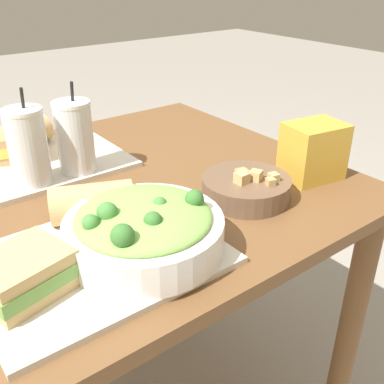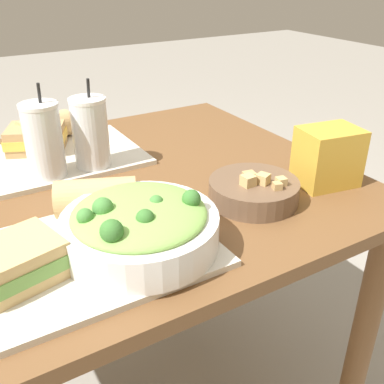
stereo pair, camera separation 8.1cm
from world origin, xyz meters
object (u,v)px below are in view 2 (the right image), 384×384
at_px(soup_bowl, 254,190).
at_px(sandwich_far, 36,138).
at_px(baguette_far, 46,128).
at_px(drink_cup_red, 91,135).
at_px(baguette_near, 98,197).
at_px(chip_bag, 328,157).
at_px(salad_bowl, 140,225).
at_px(sandwich_near, 17,262).
at_px(drink_cup_dark, 44,143).

distance_m(soup_bowl, sandwich_far, 0.59).
distance_m(baguette_far, drink_cup_red, 0.23).
height_order(sandwich_far, drink_cup_red, drink_cup_red).
relative_size(soup_bowl, baguette_far, 1.16).
xyz_separation_m(baguette_near, chip_bag, (0.50, -0.11, 0.02)).
bearing_deg(sandwich_far, salad_bowl, -61.01).
xyz_separation_m(soup_bowl, baguette_far, (-0.29, 0.55, 0.02)).
bearing_deg(drink_cup_red, soup_bowl, -54.21).
bearing_deg(salad_bowl, drink_cup_red, 82.70).
bearing_deg(chip_bag, sandwich_near, -168.85).
xyz_separation_m(sandwich_near, baguette_near, (0.18, 0.13, 0.00)).
height_order(soup_bowl, sandwich_far, sandwich_far).
bearing_deg(salad_bowl, baguette_near, 99.52).
distance_m(soup_bowl, drink_cup_red, 0.41).
bearing_deg(baguette_far, drink_cup_dark, 147.03).
relative_size(sandwich_near, baguette_far, 0.95).
bearing_deg(chip_bag, baguette_far, 140.27).
distance_m(sandwich_far, drink_cup_dark, 0.18).
height_order(sandwich_near, drink_cup_dark, drink_cup_dark).
bearing_deg(salad_bowl, sandwich_near, 175.91).
xyz_separation_m(baguette_far, chip_bag, (0.48, -0.56, 0.02)).
bearing_deg(drink_cup_red, drink_cup_dark, 180.00).
bearing_deg(sandwich_near, soup_bowl, -9.88).
bearing_deg(sandwich_near, drink_cup_red, 41.39).
bearing_deg(sandwich_near, chip_bag, -12.28).
distance_m(sandwich_near, chip_bag, 0.68).
bearing_deg(sandwich_near, baguette_far, 57.52).
bearing_deg(baguette_far, drink_cup_red, 174.59).
distance_m(sandwich_near, baguette_near, 0.22).
relative_size(baguette_far, drink_cup_red, 0.78).
bearing_deg(sandwich_far, drink_cup_dark, -71.25).
bearing_deg(drink_cup_dark, sandwich_near, -111.53).
distance_m(sandwich_near, drink_cup_red, 0.44).
height_order(salad_bowl, sandwich_far, salad_bowl).
distance_m(sandwich_far, baguette_far, 0.06).
relative_size(salad_bowl, baguette_near, 1.60).
relative_size(salad_bowl, sandwich_near, 1.75).
bearing_deg(drink_cup_dark, baguette_near, -80.89).
xyz_separation_m(drink_cup_dark, chip_bag, (0.53, -0.34, -0.03)).
bearing_deg(sandwich_far, baguette_far, 77.23).
relative_size(soup_bowl, sandwich_near, 1.22).
bearing_deg(baguette_near, sandwich_near, 148.79).
height_order(drink_cup_dark, drink_cup_red, drink_cup_dark).
relative_size(baguette_near, drink_cup_dark, 0.80).
height_order(salad_bowl, baguette_near, salad_bowl).
bearing_deg(drink_cup_red, salad_bowl, -97.30).
bearing_deg(salad_bowl, drink_cup_dark, 99.27).
xyz_separation_m(sandwich_near, chip_bag, (0.68, 0.02, 0.02)).
distance_m(drink_cup_dark, drink_cup_red, 0.11).
distance_m(soup_bowl, chip_bag, 0.20).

